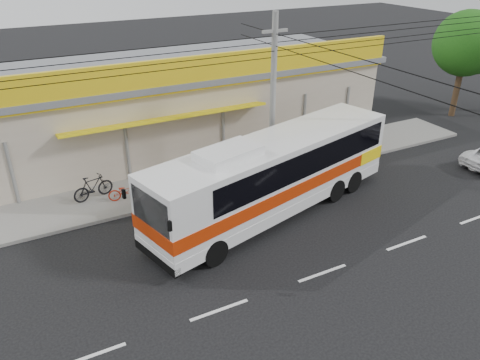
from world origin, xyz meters
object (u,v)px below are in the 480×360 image
(coach_bus, at_px, (278,170))
(motorbike_dark, at_px, (93,187))
(motorbike_red, at_px, (127,191))
(utility_pole, at_px, (275,46))
(tree_near, at_px, (468,46))

(coach_bus, distance_m, motorbike_dark, 8.21)
(coach_bus, height_order, motorbike_dark, coach_bus)
(motorbike_red, distance_m, utility_pole, 8.95)
(utility_pole, xyz_separation_m, tree_near, (16.05, 2.91, -1.93))
(motorbike_dark, xyz_separation_m, utility_pole, (7.82, -2.19, 5.81))
(utility_pole, bearing_deg, motorbike_red, 167.82)
(utility_pole, relative_size, tree_near, 5.02)
(coach_bus, bearing_deg, motorbike_dark, 131.78)
(tree_near, bearing_deg, utility_pole, -169.71)
(motorbike_dark, bearing_deg, motorbike_red, -135.16)
(motorbike_red, bearing_deg, motorbike_dark, 70.30)
(coach_bus, relative_size, motorbike_red, 7.58)
(utility_pole, distance_m, tree_near, 16.42)
(motorbike_dark, relative_size, utility_pole, 0.05)
(motorbike_red, bearing_deg, coach_bus, -112.17)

